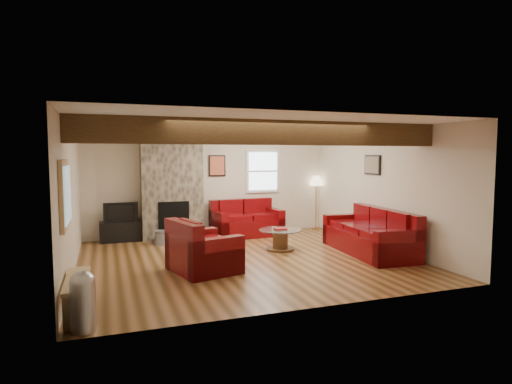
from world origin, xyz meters
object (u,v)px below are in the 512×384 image
Objects in this scene: television at (121,212)px; armchair_red at (204,245)px; sofa_three at (369,231)px; coffee_table at (280,240)px; loveseat at (247,218)px; floor_lamp at (316,184)px; tv_cabinet at (121,231)px.

armchair_red is at bearing -68.35° from television.
coffee_table is (-1.56, 0.84, -0.23)m from sofa_three.
floor_lamp reaches higher than loveseat.
armchair_red is 0.77× the size of floor_lamp.
sofa_three reaches higher than armchair_red.
television is 4.98m from floor_lamp.
coffee_table is at bearing -89.73° from loveseat.
sofa_three is at bearing -61.12° from loveseat.
coffee_table is at bearing -114.13° from sofa_three.
floor_lamp is (2.04, 0.32, 0.77)m from loveseat.
armchair_red is (-3.41, -0.23, -0.00)m from sofa_three.
coffee_table is 0.62× the size of floor_lamp.
armchair_red is at bearing -68.35° from tv_cabinet.
television is at bearing 169.04° from loveseat.
television reaches higher than tv_cabinet.
television is (-4.63, 2.86, 0.24)m from sofa_three.
floor_lamp is at bearing 47.36° from coffee_table.
coffee_table is (1.84, 1.06, -0.22)m from armchair_red.
television is (0.00, 0.00, 0.45)m from tv_cabinet.
loveseat is at bearing -5.89° from television.
loveseat reaches higher than coffee_table.
loveseat is (-1.72, 2.56, -0.01)m from sofa_three.
armchair_red is at bearing -82.19° from sofa_three.
tv_cabinet is at bearing -179.77° from floor_lamp.
armchair_red reaches higher than loveseat.
sofa_three is at bearing -31.70° from tv_cabinet.
floor_lamp is at bearing 0.23° from tv_cabinet.
sofa_three is at bearing -28.14° from coffee_table.
coffee_table is 3.68m from tv_cabinet.
sofa_three is 3.41m from armchair_red.
television reaches higher than armchair_red.
television is (-1.23, 3.09, 0.24)m from armchair_red.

